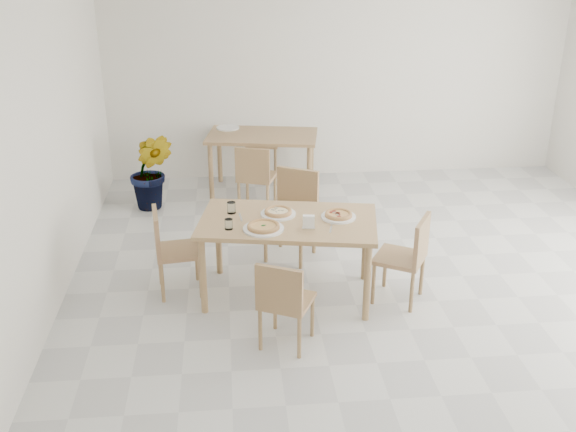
{
  "coord_description": "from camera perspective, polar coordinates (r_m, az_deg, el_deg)",
  "views": [
    {
      "loc": [
        -1.47,
        -5.13,
        3.1
      ],
      "look_at": [
        -0.96,
        0.25,
        0.78
      ],
      "focal_mm": 42.0,
      "sensor_mm": 36.0,
      "label": 1
    }
  ],
  "objects": [
    {
      "name": "chair_north",
      "position": [
        6.75,
        0.47,
        0.72
      ],
      "size": [
        0.59,
        0.59,
        0.89
      ],
      "rotation": [
        0.0,
        0.0,
        -0.49
      ],
      "color": "#A37651",
      "rests_on": "ground"
    },
    {
      "name": "plate_mushroom",
      "position": [
        5.98,
        -0.84,
        0.18
      ],
      "size": [
        0.31,
        0.31,
        0.02
      ],
      "primitive_type": "cylinder",
      "color": "white",
      "rests_on": "main_table"
    },
    {
      "name": "tumbler_a",
      "position": [
        5.71,
        -5.04,
        -0.69
      ],
      "size": [
        0.07,
        0.07,
        0.09
      ],
      "primitive_type": "cylinder",
      "color": "white",
      "rests_on": "main_table"
    },
    {
      "name": "napkin_holder",
      "position": [
        5.68,
        1.76,
        -0.56
      ],
      "size": [
        0.12,
        0.07,
        0.12
      ],
      "rotation": [
        0.0,
        0.0,
        -0.12
      ],
      "color": "silver",
      "rests_on": "main_table"
    },
    {
      "name": "main_table",
      "position": [
        5.92,
        0.0,
        -1.02
      ],
      "size": [
        1.67,
        1.13,
        0.75
      ],
      "rotation": [
        0.0,
        0.0,
        -0.18
      ],
      "color": "#A37B54",
      "rests_on": "ground"
    },
    {
      "name": "plate_pepperoni",
      "position": [
        5.94,
        4.29,
        -0.06
      ],
      "size": [
        0.31,
        0.31,
        0.02
      ],
      "primitive_type": "cylinder",
      "color": "white",
      "rests_on": "main_table"
    },
    {
      "name": "chair_back_s",
      "position": [
        7.82,
        -2.8,
        3.57
      ],
      "size": [
        0.51,
        0.51,
        0.82
      ],
      "rotation": [
        0.0,
        0.0,
        2.82
      ],
      "color": "#A37651",
      "rests_on": "ground"
    },
    {
      "name": "plate_margherita",
      "position": [
        5.69,
        -2.09,
        -1.08
      ],
      "size": [
        0.35,
        0.35,
        0.02
      ],
      "primitive_type": "cylinder",
      "color": "white",
      "rests_on": "main_table"
    },
    {
      "name": "fork_b",
      "position": [
        5.72,
        3.65,
        -1.07
      ],
      "size": [
        0.06,
        0.18,
        0.01
      ],
      "primitive_type": "cube",
      "rotation": [
        0.0,
        0.0,
        -0.23
      ],
      "color": "silver",
      "rests_on": "main_table"
    },
    {
      "name": "chair_west",
      "position": [
        6.15,
        -9.99,
        -2.49
      ],
      "size": [
        0.45,
        0.45,
        0.81
      ],
      "rotation": [
        0.0,
        0.0,
        1.71
      ],
      "color": "#A37651",
      "rests_on": "ground"
    },
    {
      "name": "pizza_margherita",
      "position": [
        5.68,
        -2.09,
        -0.87
      ],
      "size": [
        0.32,
        0.32,
        0.03
      ],
      "rotation": [
        0.0,
        0.0,
        -0.15
      ],
      "color": "tan",
      "rests_on": "plate_margherita"
    },
    {
      "name": "chair_back_n",
      "position": [
        9.17,
        -1.99,
        6.75
      ],
      "size": [
        0.51,
        0.51,
        0.86
      ],
      "rotation": [
        0.0,
        0.0,
        -0.22
      ],
      "color": "#A37651",
      "rests_on": "ground"
    },
    {
      "name": "plate_empty",
      "position": [
        8.66,
        -5.11,
        7.45
      ],
      "size": [
        0.29,
        0.29,
        0.02
      ],
      "primitive_type": "cylinder",
      "color": "white",
      "rests_on": "second_table"
    },
    {
      "name": "pizza_mushroom",
      "position": [
        5.97,
        -0.84,
        0.38
      ],
      "size": [
        0.25,
        0.25,
        0.03
      ],
      "rotation": [
        0.0,
        0.0,
        -0.03
      ],
      "color": "tan",
      "rests_on": "plate_mushroom"
    },
    {
      "name": "second_table",
      "position": [
        8.4,
        -2.19,
        6.3
      ],
      "size": [
        1.45,
        0.98,
        0.75
      ],
      "rotation": [
        0.0,
        0.0,
        -0.17
      ],
      "color": "#A37651",
      "rests_on": "ground"
    },
    {
      "name": "chair_south",
      "position": [
        5.27,
        -0.38,
        -7.04
      ],
      "size": [
        0.51,
        0.51,
        0.77
      ],
      "rotation": [
        0.0,
        0.0,
        2.7
      ],
      "color": "#A37651",
      "rests_on": "ground"
    },
    {
      "name": "pizza_pepperoni",
      "position": [
        5.93,
        4.3,
        0.14
      ],
      "size": [
        0.29,
        0.29,
        0.03
      ],
      "rotation": [
        0.0,
        0.0,
        0.21
      ],
      "color": "tan",
      "rests_on": "plate_pepperoni"
    },
    {
      "name": "fork_a",
      "position": [
        5.94,
        -4.03,
        -0.11
      ],
      "size": [
        0.03,
        0.19,
        0.01
      ],
      "primitive_type": "cube",
      "rotation": [
        0.0,
        0.0,
        0.1
      ],
      "color": "silver",
      "rests_on": "main_table"
    },
    {
      "name": "tumbler_b",
      "position": [
        6.03,
        -4.82,
        0.71
      ],
      "size": [
        0.08,
        0.08,
        0.1
      ],
      "primitive_type": "cylinder",
      "color": "white",
      "rests_on": "main_table"
    },
    {
      "name": "potted_plant",
      "position": [
        8.08,
        -11.49,
        3.74
      ],
      "size": [
        0.57,
        0.49,
        0.94
      ],
      "primitive_type": "imported",
      "rotation": [
        0.0,
        0.0,
        -0.15
      ],
      "color": "#29641E",
      "rests_on": "ground"
    },
    {
      "name": "chair_east",
      "position": [
        6.0,
        10.17,
        -3.13
      ],
      "size": [
        0.55,
        0.55,
        0.82
      ],
      "rotation": [
        0.0,
        0.0,
        -2.1
      ],
      "color": "#A37651",
      "rests_on": "ground"
    }
  ]
}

